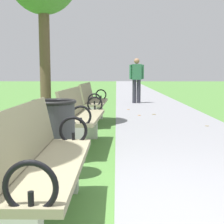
{
  "coord_description": "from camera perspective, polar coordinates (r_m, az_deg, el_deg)",
  "views": [
    {
      "loc": [
        0.01,
        -2.22,
        1.13
      ],
      "look_at": [
        -0.05,
        2.54,
        0.55
      ],
      "focal_mm": 52.19,
      "sensor_mm": 36.0,
      "label": 1
    }
  ],
  "objects": [
    {
      "name": "scattered_leaves",
      "position": [
        6.83,
        3.12,
        -2.47
      ],
      "size": [
        4.08,
        8.1,
        0.02
      ],
      "color": "gold",
      "rests_on": "ground"
    },
    {
      "name": "park_bench_1",
      "position": [
        2.38,
        -11.94,
        -8.9
      ],
      "size": [
        0.47,
        1.6,
        0.9
      ],
      "color": "gray",
      "rests_on": "ground"
    },
    {
      "name": "pedestrian_walking",
      "position": [
        11.9,
        4.33,
        5.94
      ],
      "size": [
        0.53,
        0.24,
        1.62
      ],
      "color": "#2D2D38",
      "rests_on": "paved_walkway"
    },
    {
      "name": "paved_walkway",
      "position": [
        20.28,
        4.14,
        3.75
      ],
      "size": [
        2.42,
        44.0,
        0.02
      ],
      "primitive_type": "cube",
      "color": "gray",
      "rests_on": "ground"
    },
    {
      "name": "trash_bin",
      "position": [
        3.56,
        -10.02,
        -4.59
      ],
      "size": [
        0.48,
        0.48,
        0.84
      ],
      "color": "#38383D",
      "rests_on": "ground"
    },
    {
      "name": "park_bench_2",
      "position": [
        4.83,
        -5.38,
        -0.76
      ],
      "size": [
        0.55,
        1.62,
        0.9
      ],
      "color": "gray",
      "rests_on": "ground"
    },
    {
      "name": "park_bench_3",
      "position": [
        7.21,
        -3.35,
        1.8
      ],
      "size": [
        0.53,
        1.62,
        0.9
      ],
      "color": "gray",
      "rests_on": "ground"
    }
  ]
}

